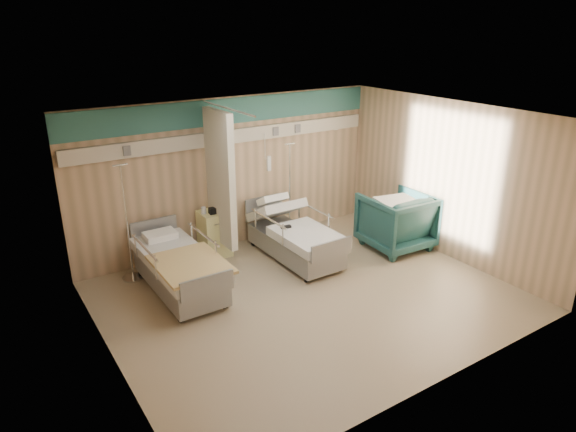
{
  "coord_description": "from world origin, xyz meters",
  "views": [
    {
      "loc": [
        -4.14,
        -5.71,
        4.05
      ],
      "look_at": [
        -0.0,
        0.6,
        1.16
      ],
      "focal_mm": 32.0,
      "sensor_mm": 36.0,
      "label": 1
    }
  ],
  "objects_px": {
    "bed_left": "(179,273)",
    "visitor_armchair": "(396,221)",
    "bedside_cabinet": "(215,234)",
    "iv_stand_left": "(131,256)",
    "iv_stand_right": "(290,217)",
    "bed_right": "(295,242)"
  },
  "relations": [
    {
      "from": "bed_left",
      "to": "visitor_armchair",
      "type": "distance_m",
      "value": 4.11
    },
    {
      "from": "bedside_cabinet",
      "to": "iv_stand_left",
      "type": "bearing_deg",
      "value": -177.04
    },
    {
      "from": "visitor_armchair",
      "to": "iv_stand_left",
      "type": "relative_size",
      "value": 0.59
    },
    {
      "from": "bed_right",
      "to": "bed_left",
      "type": "xyz_separation_m",
      "value": [
        -2.2,
        0.0,
        0.0
      ]
    },
    {
      "from": "bed_right",
      "to": "iv_stand_right",
      "type": "relative_size",
      "value": 1.15
    },
    {
      "from": "bed_right",
      "to": "iv_stand_left",
      "type": "xyz_separation_m",
      "value": [
        -2.71,
        0.82,
        0.09
      ]
    },
    {
      "from": "bedside_cabinet",
      "to": "iv_stand_left",
      "type": "xyz_separation_m",
      "value": [
        -1.56,
        -0.08,
        -0.02
      ]
    },
    {
      "from": "visitor_armchair",
      "to": "bed_left",
      "type": "bearing_deg",
      "value": -5.72
    },
    {
      "from": "iv_stand_left",
      "to": "visitor_armchair",
      "type": "bearing_deg",
      "value": -17.88
    },
    {
      "from": "bed_left",
      "to": "iv_stand_right",
      "type": "xyz_separation_m",
      "value": [
        2.7,
        0.92,
        0.07
      ]
    },
    {
      "from": "bed_right",
      "to": "bedside_cabinet",
      "type": "bearing_deg",
      "value": 141.95
    },
    {
      "from": "bedside_cabinet",
      "to": "visitor_armchair",
      "type": "distance_m",
      "value": 3.38
    },
    {
      "from": "bedside_cabinet",
      "to": "iv_stand_left",
      "type": "relative_size",
      "value": 0.43
    },
    {
      "from": "visitor_armchair",
      "to": "iv_stand_left",
      "type": "height_order",
      "value": "iv_stand_left"
    },
    {
      "from": "bedside_cabinet",
      "to": "visitor_armchair",
      "type": "bearing_deg",
      "value": -27.36
    },
    {
      "from": "bed_left",
      "to": "visitor_armchair",
      "type": "height_order",
      "value": "visitor_armchair"
    },
    {
      "from": "iv_stand_left",
      "to": "iv_stand_right",
      "type": "bearing_deg",
      "value": 1.87
    },
    {
      "from": "bedside_cabinet",
      "to": "visitor_armchair",
      "type": "relative_size",
      "value": 0.73
    },
    {
      "from": "bed_left",
      "to": "bedside_cabinet",
      "type": "distance_m",
      "value": 1.39
    },
    {
      "from": "bed_right",
      "to": "iv_stand_right",
      "type": "bearing_deg",
      "value": 61.59
    },
    {
      "from": "bedside_cabinet",
      "to": "iv_stand_right",
      "type": "relative_size",
      "value": 0.45
    },
    {
      "from": "bed_right",
      "to": "iv_stand_right",
      "type": "xyz_separation_m",
      "value": [
        0.5,
        0.92,
        0.07
      ]
    }
  ]
}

